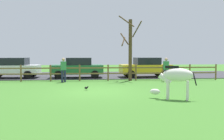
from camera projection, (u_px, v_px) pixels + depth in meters
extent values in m
plane|color=#3D7528|center=(95.00, 92.00, 12.39)|extent=(60.00, 60.00, 0.00)
cube|color=#38383D|center=(92.00, 75.00, 21.63)|extent=(28.00, 7.40, 0.05)
cylinder|color=brown|center=(21.00, 73.00, 16.85)|extent=(0.11, 0.11, 1.15)
cylinder|color=brown|center=(51.00, 73.00, 17.04)|extent=(0.11, 0.11, 1.15)
cylinder|color=brown|center=(80.00, 73.00, 17.23)|extent=(0.11, 0.11, 1.15)
cylinder|color=brown|center=(108.00, 73.00, 17.42)|extent=(0.11, 0.11, 1.15)
cylinder|color=brown|center=(136.00, 72.00, 17.61)|extent=(0.11, 0.11, 1.15)
cylinder|color=brown|center=(163.00, 72.00, 17.80)|extent=(0.11, 0.11, 1.15)
cylinder|color=brown|center=(190.00, 72.00, 17.99)|extent=(0.11, 0.11, 1.15)
cylinder|color=brown|center=(216.00, 72.00, 18.18)|extent=(0.11, 0.11, 1.15)
cube|color=brown|center=(80.00, 74.00, 17.24)|extent=(20.11, 0.06, 0.09)
cube|color=brown|center=(80.00, 68.00, 17.21)|extent=(20.11, 0.06, 0.09)
cylinder|color=#513A23|center=(130.00, 50.00, 17.37)|extent=(0.25, 0.25, 4.33)
cylinder|color=#513A23|center=(137.00, 29.00, 17.53)|extent=(0.53, 1.12, 1.10)
cylinder|color=#513A23|center=(126.00, 21.00, 16.75)|extent=(1.02, 0.82, 0.87)
cylinder|color=#513A23|center=(124.00, 39.00, 17.09)|extent=(0.48, 0.99, 0.87)
cylinder|color=#513A23|center=(123.00, 42.00, 17.45)|extent=(0.43, 1.02, 0.71)
ellipsoid|color=white|center=(178.00, 75.00, 10.21)|extent=(1.33, 0.94, 0.56)
cylinder|color=white|center=(168.00, 90.00, 10.24)|extent=(0.11, 0.11, 0.78)
cylinder|color=white|center=(168.00, 89.00, 10.51)|extent=(0.11, 0.11, 0.78)
cylinder|color=white|center=(188.00, 91.00, 9.99)|extent=(0.11, 0.11, 0.78)
cylinder|color=white|center=(188.00, 90.00, 10.25)|extent=(0.11, 0.11, 0.78)
cylinder|color=white|center=(165.00, 79.00, 10.38)|extent=(0.63, 0.46, 0.51)
ellipsoid|color=white|center=(155.00, 92.00, 10.55)|extent=(0.48, 0.36, 0.24)
cube|color=black|center=(172.00, 67.00, 10.26)|extent=(0.53, 0.26, 0.12)
cylinder|color=black|center=(195.00, 79.00, 10.00)|extent=(0.19, 0.12, 0.54)
cylinder|color=black|center=(86.00, 89.00, 12.92)|extent=(0.01, 0.01, 0.06)
cylinder|color=black|center=(86.00, 90.00, 12.88)|extent=(0.01, 0.01, 0.06)
ellipsoid|color=black|center=(86.00, 88.00, 12.89)|extent=(0.18, 0.10, 0.12)
sphere|color=black|center=(88.00, 87.00, 12.90)|extent=(0.07, 0.07, 0.07)
cube|color=white|center=(13.00, 70.00, 18.87)|extent=(4.04, 1.79, 0.70)
cube|color=black|center=(14.00, 61.00, 18.84)|extent=(1.93, 1.60, 0.56)
cylinder|color=black|center=(28.00, 75.00, 18.14)|extent=(0.60, 0.19, 0.60)
cylinder|color=black|center=(33.00, 73.00, 19.83)|extent=(0.60, 0.19, 0.60)
cube|color=yellow|center=(145.00, 69.00, 19.73)|extent=(4.10, 1.95, 0.70)
cube|color=black|center=(147.00, 61.00, 19.71)|extent=(1.99, 1.68, 0.56)
cylinder|color=black|center=(131.00, 74.00, 18.71)|extent=(0.61, 0.22, 0.60)
cylinder|color=black|center=(126.00, 73.00, 20.38)|extent=(0.61, 0.22, 0.60)
cylinder|color=black|center=(165.00, 74.00, 19.13)|extent=(0.61, 0.22, 0.60)
cylinder|color=black|center=(157.00, 72.00, 20.80)|extent=(0.61, 0.22, 0.60)
cube|color=#236B38|center=(77.00, 69.00, 19.11)|extent=(4.02, 1.75, 0.70)
cube|color=black|center=(79.00, 61.00, 19.08)|extent=(1.92, 1.59, 0.56)
cylinder|color=black|center=(58.00, 75.00, 18.14)|extent=(0.60, 0.19, 0.60)
cylinder|color=black|center=(61.00, 73.00, 19.83)|extent=(0.60, 0.19, 0.60)
cylinder|color=black|center=(95.00, 75.00, 18.43)|extent=(0.60, 0.19, 0.60)
cylinder|color=black|center=(94.00, 73.00, 20.12)|extent=(0.60, 0.19, 0.60)
cylinder|color=#232847|center=(62.00, 76.00, 16.42)|extent=(0.14, 0.14, 0.82)
cylinder|color=#232847|center=(65.00, 76.00, 16.48)|extent=(0.14, 0.14, 0.82)
cube|color=#38844C|center=(63.00, 66.00, 16.40)|extent=(0.40, 0.29, 0.58)
sphere|color=tan|center=(63.00, 60.00, 16.38)|extent=(0.22, 0.22, 0.22)
cylinder|color=#232847|center=(165.00, 75.00, 17.06)|extent=(0.14, 0.14, 0.82)
cylinder|color=#232847|center=(167.00, 75.00, 17.08)|extent=(0.14, 0.14, 0.82)
cube|color=#38844C|center=(166.00, 65.00, 17.02)|extent=(0.36, 0.23, 0.58)
sphere|color=tan|center=(166.00, 59.00, 17.00)|extent=(0.22, 0.22, 0.22)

